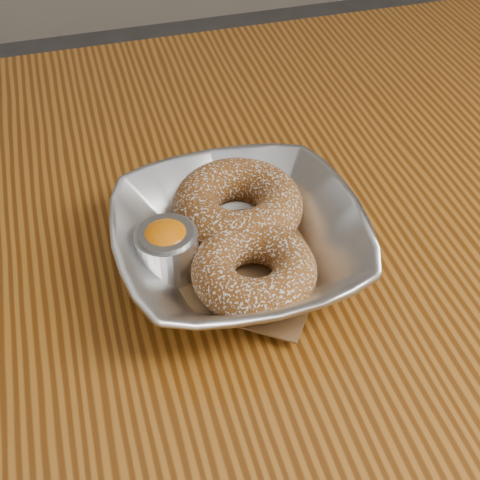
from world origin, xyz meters
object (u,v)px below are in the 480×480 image
object	(u,v)px
donut_back	(238,206)
table	(292,295)
donut_front	(254,270)
ramekin	(167,248)
serving_bowl	(240,243)

from	to	relation	value
donut_back	table	bearing A→B (deg)	-6.21
donut_front	ramekin	bearing A→B (deg)	147.86
serving_bowl	ramekin	world-z (taller)	ramekin
table	serving_bowl	bearing A→B (deg)	-150.96
serving_bowl	donut_back	distance (m)	0.04
donut_front	ramekin	xyz separation A→B (m)	(-0.06, 0.04, 0.00)
serving_bowl	ramekin	bearing A→B (deg)	176.00
ramekin	donut_back	bearing A→B (deg)	28.23
table	ramekin	world-z (taller)	ramekin
table	donut_back	world-z (taller)	donut_back
table	serving_bowl	size ratio (longest dim) A/B	5.67
table	ramekin	bearing A→B (deg)	-165.75
donut_front	ramekin	distance (m)	0.07
serving_bowl	donut_front	distance (m)	0.04
serving_bowl	ramekin	xyz separation A→B (m)	(-0.06, 0.00, 0.01)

